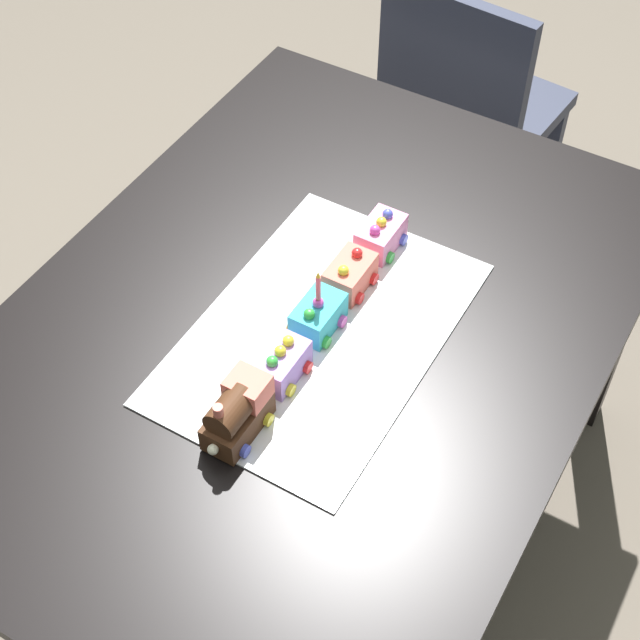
{
  "coord_description": "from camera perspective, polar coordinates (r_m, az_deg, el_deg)",
  "views": [
    {
      "loc": [
        -0.94,
        -0.57,
        2.03
      ],
      "look_at": [
        -0.01,
        -0.03,
        0.77
      ],
      "focal_mm": 53.77,
      "sensor_mm": 36.0,
      "label": 1
    }
  ],
  "objects": [
    {
      "name": "cake_locomotive",
      "position": [
        1.52,
        -4.94,
        -5.48
      ],
      "size": [
        0.14,
        0.08,
        0.12
      ],
      "color": "#472816",
      "rests_on": "cake_board"
    },
    {
      "name": "ground_plane",
      "position": [
        2.31,
        -0.54,
        -12.17
      ],
      "size": [
        8.0,
        8.0,
        0.0
      ],
      "primitive_type": "plane",
      "color": "#6B6054"
    },
    {
      "name": "cake_car_tanker_coral",
      "position": [
        1.73,
        1.79,
        2.72
      ],
      "size": [
        0.1,
        0.08,
        0.07
      ],
      "color": "#F27260",
      "rests_on": "cake_board"
    },
    {
      "name": "cake_car_flatbed_bubblegum",
      "position": [
        1.8,
        3.63,
        5.09
      ],
      "size": [
        0.1,
        0.08,
        0.07
      ],
      "color": "pink",
      "rests_on": "cake_board"
    },
    {
      "name": "dining_table",
      "position": [
        1.78,
        -0.69,
        -2.41
      ],
      "size": [
        1.4,
        1.0,
        0.74
      ],
      "color": "black",
      "rests_on": "ground"
    },
    {
      "name": "cake_board",
      "position": [
        1.68,
        0.0,
        -0.71
      ],
      "size": [
        0.6,
        0.4,
        0.0
      ],
      "primitive_type": "cube",
      "color": "silver",
      "rests_on": "dining_table"
    },
    {
      "name": "cake_car_gondola_turquoise",
      "position": [
        1.66,
        -0.2,
        0.15
      ],
      "size": [
        0.1,
        0.08,
        0.07
      ],
      "color": "#38B7C6",
      "rests_on": "cake_board"
    },
    {
      "name": "chair",
      "position": [
        2.61,
        8.68,
        12.16
      ],
      "size": [
        0.43,
        0.43,
        0.86
      ],
      "rotation": [
        0.0,
        0.0,
        1.48
      ],
      "color": "#2D3347",
      "rests_on": "ground"
    },
    {
      "name": "birthday_candle",
      "position": [
        1.61,
        -0.11,
        2.03
      ],
      "size": [
        0.01,
        0.01,
        0.07
      ],
      "color": "#F24C59",
      "rests_on": "cake_car_gondola_turquoise"
    },
    {
      "name": "cake_car_caboose_lavender",
      "position": [
        1.6,
        -2.34,
        -2.59
      ],
      "size": [
        0.1,
        0.08,
        0.07
      ],
      "color": "#AD84E0",
      "rests_on": "cake_board"
    }
  ]
}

